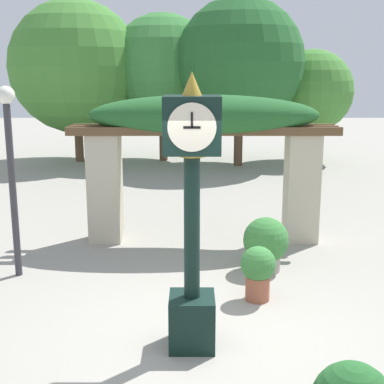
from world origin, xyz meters
The scene contains 7 objects.
ground_plane centered at (0.00, 0.00, 0.00)m, with size 60.00×60.00×0.00m, color gray.
pedestal_clock centered at (-0.20, -0.22, 1.54)m, with size 0.57×0.62×2.96m.
pergola centered at (0.00, 3.59, 1.89)m, with size 4.62×1.16×2.58m.
potted_plant_near_right centered at (0.91, 2.07, 0.44)m, with size 0.69×0.69×0.83m.
potted_plant_far_right centered at (0.67, 1.00, 0.42)m, with size 0.46×0.46×0.73m.
lamp_post centered at (-2.78, 1.89, 1.80)m, with size 0.25×0.25×2.77m.
tree_line centered at (-1.02, 12.12, 3.08)m, with size 11.28×4.99×5.28m.
Camera 1 is at (-0.20, -5.60, 2.94)m, focal length 50.00 mm.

